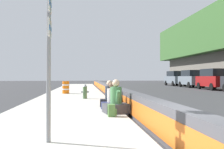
{
  "coord_description": "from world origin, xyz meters",
  "views": [
    {
      "loc": [
        -4.8,
        1.89,
        1.47
      ],
      "look_at": [
        9.97,
        0.28,
        1.57
      ],
      "focal_mm": 41.23,
      "sensor_mm": 36.0,
      "label": 1
    }
  ],
  "objects_px": {
    "route_sign_post": "(49,38)",
    "seated_person_rear": "(109,98)",
    "parked_car_farther": "(175,78)",
    "construction_barrel": "(66,87)",
    "parked_car_far": "(191,78)",
    "parked_car_midline": "(213,79)",
    "seated_person_foreground": "(116,102)",
    "seated_person_middle": "(112,101)",
    "backpack": "(112,111)",
    "fire_hydrant": "(85,91)"
  },
  "relations": [
    {
      "from": "seated_person_foreground",
      "to": "parked_car_midline",
      "type": "height_order",
      "value": "parked_car_midline"
    },
    {
      "from": "parked_car_farther",
      "to": "parked_car_midline",
      "type": "bearing_deg",
      "value": 179.46
    },
    {
      "from": "backpack",
      "to": "parked_car_farther",
      "type": "distance_m",
      "value": 33.01
    },
    {
      "from": "seated_person_middle",
      "to": "seated_person_rear",
      "type": "distance_m",
      "value": 1.11
    },
    {
      "from": "seated_person_foreground",
      "to": "seated_person_rear",
      "type": "xyz_separation_m",
      "value": [
        2.03,
        0.04,
        -0.02
      ]
    },
    {
      "from": "fire_hydrant",
      "to": "seated_person_rear",
      "type": "xyz_separation_m",
      "value": [
        -4.04,
        -1.06,
        -0.09
      ]
    },
    {
      "from": "fire_hydrant",
      "to": "seated_person_middle",
      "type": "height_order",
      "value": "seated_person_middle"
    },
    {
      "from": "seated_person_rear",
      "to": "construction_barrel",
      "type": "distance_m",
      "value": 9.1
    },
    {
      "from": "parked_car_midline",
      "to": "route_sign_post",
      "type": "bearing_deg",
      "value": 145.4
    },
    {
      "from": "route_sign_post",
      "to": "parked_car_farther",
      "type": "bearing_deg",
      "value": -23.94
    },
    {
      "from": "seated_person_foreground",
      "to": "parked_car_farther",
      "type": "distance_m",
      "value": 32.15
    },
    {
      "from": "parked_car_midline",
      "to": "parked_car_farther",
      "type": "bearing_deg",
      "value": -0.54
    },
    {
      "from": "parked_car_far",
      "to": "fire_hydrant",
      "type": "bearing_deg",
      "value": 140.87
    },
    {
      "from": "parked_car_farther",
      "to": "seated_person_middle",
      "type": "bearing_deg",
      "value": 155.44
    },
    {
      "from": "seated_person_rear",
      "to": "parked_car_far",
      "type": "bearing_deg",
      "value": -31.37
    },
    {
      "from": "seated_person_rear",
      "to": "parked_car_farther",
      "type": "bearing_deg",
      "value": -25.4
    },
    {
      "from": "construction_barrel",
      "to": "parked_car_far",
      "type": "xyz_separation_m",
      "value": [
        12.57,
        -15.51,
        0.56
      ]
    },
    {
      "from": "backpack",
      "to": "construction_barrel",
      "type": "bearing_deg",
      "value": 11.25
    },
    {
      "from": "route_sign_post",
      "to": "seated_person_rear",
      "type": "relative_size",
      "value": 3.14
    },
    {
      "from": "parked_car_far",
      "to": "seated_person_middle",
      "type": "bearing_deg",
      "value": 149.88
    },
    {
      "from": "backpack",
      "to": "parked_car_midline",
      "type": "height_order",
      "value": "parked_car_midline"
    },
    {
      "from": "route_sign_post",
      "to": "seated_person_rear",
      "type": "bearing_deg",
      "value": -16.85
    },
    {
      "from": "seated_person_rear",
      "to": "construction_barrel",
      "type": "height_order",
      "value": "seated_person_rear"
    },
    {
      "from": "fire_hydrant",
      "to": "parked_car_midline",
      "type": "relative_size",
      "value": 0.18
    },
    {
      "from": "seated_person_middle",
      "to": "parked_car_midline",
      "type": "height_order",
      "value": "parked_car_midline"
    },
    {
      "from": "parked_car_far",
      "to": "backpack",
      "type": "bearing_deg",
      "value": 151.36
    },
    {
      "from": "parked_car_midline",
      "to": "construction_barrel",
      "type": "bearing_deg",
      "value": 113.04
    },
    {
      "from": "route_sign_post",
      "to": "parked_car_farther",
      "type": "xyz_separation_m",
      "value": [
        33.41,
        -14.83,
        -1.05
      ]
    },
    {
      "from": "seated_person_foreground",
      "to": "route_sign_post",
      "type": "bearing_deg",
      "value": 155.02
    },
    {
      "from": "seated_person_foreground",
      "to": "parked_car_farther",
      "type": "height_order",
      "value": "parked_car_farther"
    },
    {
      "from": "construction_barrel",
      "to": "parked_car_midline",
      "type": "distance_m",
      "value": 16.75
    },
    {
      "from": "fire_hydrant",
      "to": "seated_person_middle",
      "type": "distance_m",
      "value": 5.26
    },
    {
      "from": "parked_car_midline",
      "to": "parked_car_farther",
      "type": "relative_size",
      "value": 0.99
    },
    {
      "from": "seated_person_middle",
      "to": "parked_car_far",
      "type": "relative_size",
      "value": 0.22
    },
    {
      "from": "seated_person_foreground",
      "to": "parked_car_farther",
      "type": "xyz_separation_m",
      "value": [
        29.41,
        -12.97,
        0.66
      ]
    },
    {
      "from": "seated_person_foreground",
      "to": "parked_car_far",
      "type": "distance_m",
      "value": 26.71
    },
    {
      "from": "route_sign_post",
      "to": "parked_car_midline",
      "type": "bearing_deg",
      "value": -34.6
    },
    {
      "from": "seated_person_middle",
      "to": "route_sign_post",
      "type": "bearing_deg",
      "value": 159.78
    },
    {
      "from": "seated_person_middle",
      "to": "parked_car_farther",
      "type": "relative_size",
      "value": 0.22
    },
    {
      "from": "construction_barrel",
      "to": "parked_car_midline",
      "type": "bearing_deg",
      "value": -66.96
    },
    {
      "from": "parked_car_far",
      "to": "parked_car_farther",
      "type": "xyz_separation_m",
      "value": [
        6.06,
        -0.01,
        0.0
      ]
    },
    {
      "from": "construction_barrel",
      "to": "parked_car_far",
      "type": "relative_size",
      "value": 0.2
    },
    {
      "from": "seated_person_foreground",
      "to": "seated_person_middle",
      "type": "height_order",
      "value": "seated_person_foreground"
    },
    {
      "from": "route_sign_post",
      "to": "seated_person_middle",
      "type": "bearing_deg",
      "value": -20.22
    },
    {
      "from": "route_sign_post",
      "to": "construction_barrel",
      "type": "height_order",
      "value": "route_sign_post"
    },
    {
      "from": "seated_person_middle",
      "to": "seated_person_rear",
      "type": "relative_size",
      "value": 0.94
    },
    {
      "from": "seated_person_foreground",
      "to": "parked_car_midline",
      "type": "bearing_deg",
      "value": -36.56
    },
    {
      "from": "route_sign_post",
      "to": "seated_person_middle",
      "type": "distance_m",
      "value": 5.53
    },
    {
      "from": "parked_car_farther",
      "to": "backpack",
      "type": "bearing_deg",
      "value": 156.4
    },
    {
      "from": "seated_person_foreground",
      "to": "parked_car_far",
      "type": "height_order",
      "value": "parked_car_far"
    }
  ]
}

